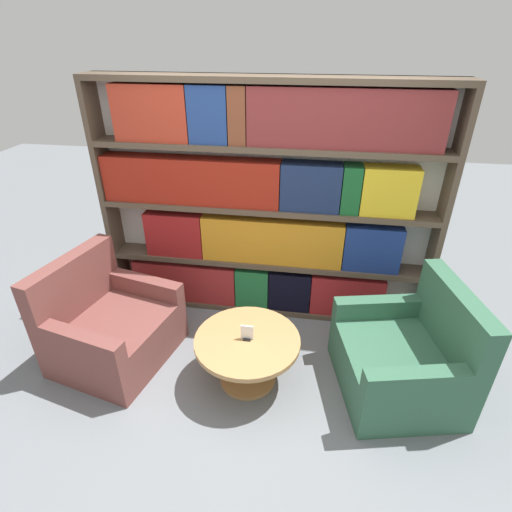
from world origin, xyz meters
name	(u,v)px	position (x,y,z in m)	size (l,w,h in m)	color
ground_plane	(243,398)	(0.00, 0.00, 0.00)	(14.00, 14.00, 0.00)	slate
bookshelf	(264,207)	(-0.02, 1.23, 1.11)	(3.08, 0.30, 2.21)	silver
armchair_left	(110,327)	(-1.22, 0.31, 0.30)	(1.03, 1.09, 0.91)	brown
armchair_right	(404,359)	(1.22, 0.31, 0.30)	(1.03, 1.09, 0.91)	#336047
coffee_table	(247,351)	(0.00, 0.20, 0.31)	(0.83, 0.83, 0.43)	#AD7F4C
table_sign	(247,334)	(0.00, 0.20, 0.49)	(0.10, 0.06, 0.13)	black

